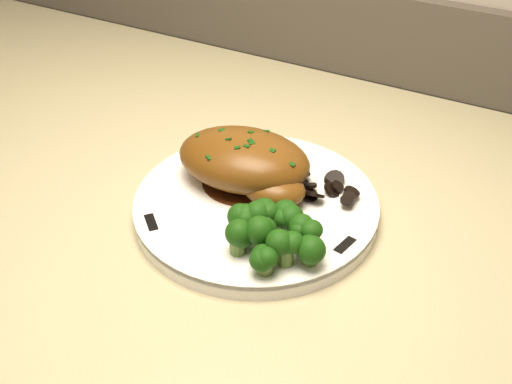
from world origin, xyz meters
The scene contains 9 objects.
counter centered at (0.18, 1.67, 0.40)m, with size 1.86×0.63×0.92m.
plate centered at (0.51, 1.65, 0.81)m, with size 0.24×0.24×0.02m, color white.
rim_accent_0 centered at (0.62, 1.63, 0.82)m, with size 0.03×0.01×0.00m, color black.
rim_accent_1 centered at (0.48, 1.75, 0.82)m, with size 0.03×0.01×0.00m, color black.
rim_accent_2 centered at (0.44, 1.57, 0.82)m, with size 0.03×0.01×0.00m, color black.
gravy_pool centered at (0.49, 1.67, 0.82)m, with size 0.09×0.09×0.00m, color #3B190A.
chicken_breast centered at (0.49, 1.67, 0.84)m, with size 0.15×0.11×0.05m.
mushroom_pile centered at (0.56, 1.70, 0.82)m, with size 0.08×0.06×0.02m.
broccoli_florets centered at (0.56, 1.59, 0.84)m, with size 0.09×0.08×0.03m.
Camera 1 is at (0.75, 1.21, 1.20)m, focal length 45.00 mm.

